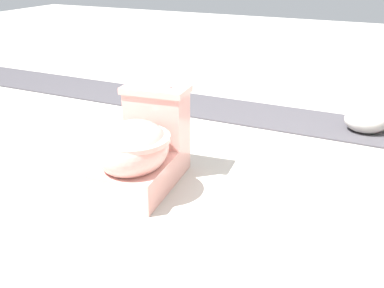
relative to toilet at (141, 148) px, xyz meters
name	(u,v)px	position (x,y,z in m)	size (l,w,h in m)	color
ground_plane	(167,182)	(-0.08, 0.11, -0.22)	(14.00, 14.00, 0.00)	#B7B2A8
gravel_strip	(307,122)	(-1.38, 0.61, -0.21)	(0.56, 8.00, 0.01)	#423F44
toilet	(141,148)	(0.00, 0.00, 0.00)	(0.67, 0.44, 0.52)	#E09E93
boulder_near	(367,120)	(-1.37, 1.02, -0.13)	(0.31, 0.27, 0.18)	#B7B2AD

